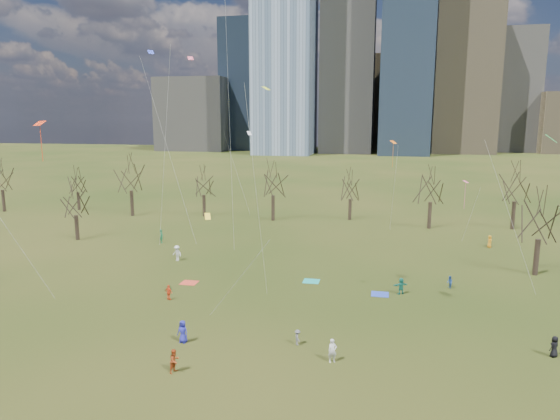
% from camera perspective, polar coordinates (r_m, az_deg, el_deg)
% --- Properties ---
extents(ground, '(500.00, 500.00, 0.00)m').
position_cam_1_polar(ground, '(41.12, -3.51, -12.66)').
color(ground, black).
rests_on(ground, ground).
extents(downtown_skyline, '(212.50, 78.00, 118.00)m').
position_cam_1_polar(downtown_skyline, '(248.46, 9.21, 15.59)').
color(downtown_skyline, slate).
rests_on(downtown_skyline, ground).
extents(bare_tree_row, '(113.04, 29.80, 9.50)m').
position_cam_1_polar(bare_tree_row, '(75.04, 3.89, 2.75)').
color(bare_tree_row, black).
rests_on(bare_tree_row, ground).
extents(blanket_teal, '(1.60, 1.50, 0.03)m').
position_cam_1_polar(blanket_teal, '(50.65, 3.60, -8.12)').
color(blanket_teal, teal).
rests_on(blanket_teal, ground).
extents(blanket_navy, '(1.60, 1.50, 0.03)m').
position_cam_1_polar(blanket_navy, '(47.90, 11.35, -9.42)').
color(blanket_navy, '#2640B4').
rests_on(blanket_navy, ground).
extents(blanket_crimson, '(1.60, 1.50, 0.03)m').
position_cam_1_polar(blanket_crimson, '(50.91, -10.33, -8.18)').
color(blanket_crimson, red).
rests_on(blanket_crimson, ground).
extents(person_0, '(0.91, 0.68, 1.68)m').
position_cam_1_polar(person_0, '(37.99, -11.06, -13.48)').
color(person_0, '#232499').
rests_on(person_0, ground).
extents(person_1, '(0.70, 0.59, 1.63)m').
position_cam_1_polar(person_1, '(34.81, 6.01, -15.70)').
color(person_1, silver).
rests_on(person_1, ground).
extents(person_2, '(0.82, 0.92, 1.58)m').
position_cam_1_polar(person_2, '(34.11, -11.95, -16.50)').
color(person_2, '#9F3C16').
rests_on(person_2, ground).
extents(person_3, '(0.72, 0.85, 1.15)m').
position_cam_1_polar(person_3, '(37.10, 2.02, -14.34)').
color(person_3, '#5C5B60').
rests_on(person_3, ground).
extents(person_4, '(0.89, 0.61, 1.40)m').
position_cam_1_polar(person_4, '(46.53, -12.59, -9.17)').
color(person_4, '#F0421A').
rests_on(person_4, ground).
extents(person_5, '(1.50, 1.08, 1.57)m').
position_cam_1_polar(person_5, '(48.16, 13.67, -8.44)').
color(person_5, '#197465').
rests_on(person_5, ground).
extents(person_6, '(0.87, 0.83, 1.50)m').
position_cam_1_polar(person_6, '(40.01, 28.87, -13.51)').
color(person_6, black).
rests_on(person_6, ground).
extents(person_8, '(0.61, 0.70, 1.22)m').
position_cam_1_polar(person_8, '(51.08, 18.82, -7.82)').
color(person_8, '#214792').
rests_on(person_8, ground).
extents(person_9, '(1.30, 0.98, 1.79)m').
position_cam_1_polar(person_9, '(58.62, -11.69, -4.84)').
color(person_9, silver).
rests_on(person_9, ground).
extents(person_12, '(0.82, 0.93, 1.59)m').
position_cam_1_polar(person_12, '(68.44, 22.83, -3.33)').
color(person_12, orange).
rests_on(person_12, ground).
extents(person_13, '(0.64, 0.76, 1.78)m').
position_cam_1_polar(person_13, '(67.33, -13.39, -2.92)').
color(person_13, '#166640').
rests_on(person_13, ground).
extents(kites_airborne, '(72.06, 45.97, 34.87)m').
position_cam_1_polar(kites_airborne, '(49.53, 4.86, 6.74)').
color(kites_airborne, '#FD3A15').
rests_on(kites_airborne, ground).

